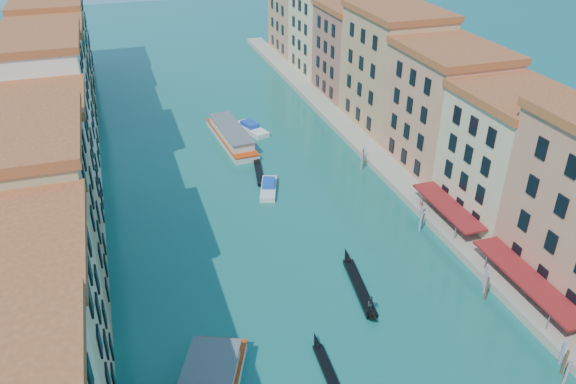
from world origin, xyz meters
TOP-DOWN VIEW (x-y plane):
  - left_bank_palazzos at (-26.00, 64.68)m, footprint 12.80×128.40m
  - right_bank_palazzos at (30.00, 65.00)m, footprint 12.80×128.40m
  - quay at (22.00, 65.00)m, footprint 4.00×140.00m
  - restaurant_awnings at (22.19, 23.00)m, footprint 3.20×44.55m
  - mooring_poles_right at (19.10, 28.80)m, footprint 1.44×54.24m
  - vaporetto_far at (1.60, 73.25)m, footprint 5.36×18.05m
  - gondola_fore at (-1.37, 19.91)m, footprint 1.39×10.54m
  - gondola_right at (6.29, 30.46)m, footprint 2.78×12.86m
  - gondola_far at (3.06, 60.97)m, footprint 2.83×11.13m
  - motorboat_mid at (2.93, 55.01)m, footprint 4.22×7.05m
  - motorboat_far at (5.94, 76.47)m, footprint 4.78×8.12m

SIDE VIEW (x-z plane):
  - gondola_far at x=3.06m, z-range -0.47..1.12m
  - gondola_fore at x=-1.37m, z-range -0.70..1.40m
  - gondola_right at x=6.29m, z-range -0.79..1.77m
  - quay at x=22.00m, z-range 0.00..1.00m
  - motorboat_mid at x=2.93m, z-range -0.15..1.24m
  - motorboat_far at x=5.94m, z-range -0.18..1.43m
  - vaporetto_far at x=1.60m, z-range -0.13..2.52m
  - mooring_poles_right at x=19.10m, z-range -0.30..2.90m
  - restaurant_awnings at x=22.19m, z-range 1.43..4.55m
  - left_bank_palazzos at x=-26.00m, z-range -0.79..20.21m
  - right_bank_palazzos at x=30.00m, z-range -0.75..20.25m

